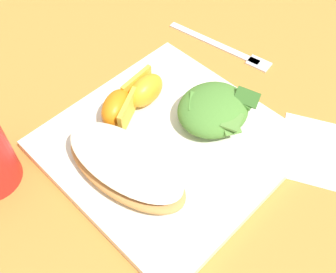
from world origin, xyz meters
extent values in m
plane|color=#C67A33|center=(0.00, 0.00, 0.00)|extent=(3.00, 3.00, 0.00)
cube|color=white|center=(0.00, 0.00, 0.01)|extent=(0.28, 0.28, 0.02)
ellipsoid|color=tan|center=(0.07, 0.00, 0.03)|extent=(0.10, 0.18, 0.03)
ellipsoid|color=brown|center=(0.07, 0.00, 0.04)|extent=(0.09, 0.16, 0.01)
ellipsoid|color=beige|center=(0.07, 0.00, 0.05)|extent=(0.09, 0.17, 0.01)
ellipsoid|color=#4C8433|center=(-0.07, 0.02, 0.04)|extent=(0.10, 0.09, 0.04)
cube|color=#3D7028|center=(-0.10, 0.04, 0.05)|extent=(0.03, 0.04, 0.01)
cube|color=#336023|center=(-0.08, 0.02, 0.04)|extent=(0.04, 0.03, 0.01)
cube|color=#4C8433|center=(-0.05, 0.00, 0.05)|extent=(0.04, 0.04, 0.01)
cube|color=#336023|center=(-0.11, 0.04, 0.05)|extent=(0.03, 0.04, 0.01)
cube|color=#5B8E3D|center=(-0.06, 0.05, 0.05)|extent=(0.04, 0.03, 0.00)
cube|color=#5B8E3D|center=(-0.06, 0.05, 0.04)|extent=(0.03, 0.04, 0.01)
ellipsoid|color=orange|center=(-0.03, -0.07, 0.04)|extent=(0.06, 0.04, 0.04)
cube|color=gold|center=(-0.03, -0.09, 0.04)|extent=(0.06, 0.01, 0.03)
ellipsoid|color=orange|center=(0.02, -0.08, 0.04)|extent=(0.07, 0.06, 0.04)
cube|color=gold|center=(0.01, -0.06, 0.04)|extent=(0.05, 0.03, 0.03)
cube|color=white|center=(-0.14, 0.15, 0.00)|extent=(0.15, 0.15, 0.00)
cube|color=silver|center=(-0.20, -0.10, 0.00)|extent=(0.04, 0.17, 0.01)
cube|color=silver|center=(-0.22, -0.01, 0.00)|extent=(0.03, 0.04, 0.01)
camera|label=1|loc=(0.22, 0.22, 0.43)|focal=42.37mm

